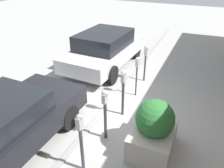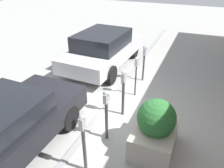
{
  "view_description": "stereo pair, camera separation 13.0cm",
  "coord_description": "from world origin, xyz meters",
  "views": [
    {
      "loc": [
        -4.87,
        -2.34,
        3.89
      ],
      "look_at": [
        0.0,
        -0.14,
        0.9
      ],
      "focal_mm": 35.0,
      "sensor_mm": 36.0,
      "label": 1
    },
    {
      "loc": [
        -4.92,
        -2.22,
        3.89
      ],
      "look_at": [
        0.0,
        -0.14,
        0.9
      ],
      "focal_mm": 35.0,
      "sensor_mm": 36.0,
      "label": 2
    }
  ],
  "objects": [
    {
      "name": "ground_plane",
      "position": [
        0.0,
        0.0,
        0.0
      ],
      "size": [
        40.0,
        40.0,
        0.0
      ],
      "primitive_type": "plane",
      "color": "#999993"
    },
    {
      "name": "curb_strip",
      "position": [
        0.0,
        0.08,
        0.02
      ],
      "size": [
        19.0,
        0.16,
        0.04
      ],
      "color": "gray",
      "rests_on": "ground_plane"
    },
    {
      "name": "parking_meter_nearest",
      "position": [
        -2.21,
        -0.47,
        0.93
      ],
      "size": [
        0.14,
        0.12,
        1.46
      ],
      "color": "#38383D",
      "rests_on": "ground_plane"
    },
    {
      "name": "parking_meter_second",
      "position": [
        -1.14,
        -0.48,
        0.93
      ],
      "size": [
        0.18,
        0.16,
        1.39
      ],
      "color": "#38383D",
      "rests_on": "ground_plane"
    },
    {
      "name": "parking_meter_middle",
      "position": [
        -0.06,
        -0.5,
        0.92
      ],
      "size": [
        0.17,
        0.14,
        1.42
      ],
      "color": "#38383D",
      "rests_on": "ground_plane"
    },
    {
      "name": "parking_meter_fourth",
      "position": [
        1.1,
        -0.51,
        1.0
      ],
      "size": [
        0.16,
        0.13,
        1.36
      ],
      "color": "#38383D",
      "rests_on": "ground_plane"
    },
    {
      "name": "parking_meter_farthest",
      "position": [
        2.21,
        -0.46,
        0.96
      ],
      "size": [
        0.18,
        0.15,
        1.36
      ],
      "color": "#38383D",
      "rests_on": "ground_plane"
    },
    {
      "name": "planter_box",
      "position": [
        -1.03,
        -1.64,
        0.59
      ],
      "size": [
        1.29,
        0.93,
        1.34
      ],
      "color": "#B2A899",
      "rests_on": "ground_plane"
    },
    {
      "name": "parked_car_middle",
      "position": [
        2.83,
        1.42,
        0.78
      ],
      "size": [
        4.47,
        2.08,
        1.49
      ],
      "rotation": [
        0.0,
        0.0,
        -0.04
      ],
      "color": "#B7B7BC",
      "rests_on": "ground_plane"
    }
  ]
}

